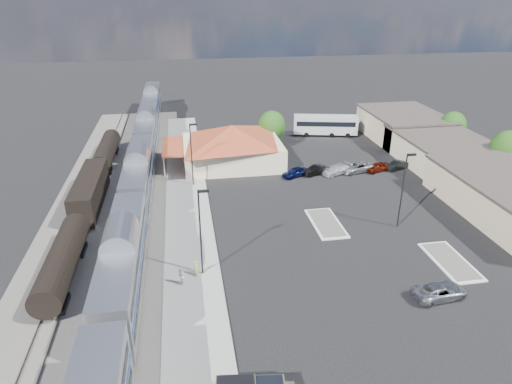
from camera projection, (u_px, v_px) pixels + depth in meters
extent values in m
plane|color=black|center=(297.00, 235.00, 51.44)|extent=(280.00, 280.00, 0.00)
cube|color=#4C4944|center=(113.00, 216.00, 55.45)|extent=(16.00, 100.00, 0.12)
cube|color=gray|center=(188.00, 218.00, 54.99)|extent=(5.50, 92.00, 0.18)
cube|color=silver|center=(124.00, 263.00, 40.68)|extent=(3.00, 20.00, 5.00)
cube|color=black|center=(127.00, 288.00, 41.81)|extent=(2.20, 16.00, 0.60)
cube|color=silver|center=(139.00, 175.00, 59.56)|extent=(3.00, 20.00, 5.00)
cube|color=black|center=(141.00, 195.00, 60.69)|extent=(2.20, 16.00, 0.60)
cube|color=silver|center=(147.00, 130.00, 78.44)|extent=(3.00, 20.00, 5.00)
cube|color=black|center=(149.00, 145.00, 79.57)|extent=(2.20, 16.00, 0.60)
cube|color=silver|center=(152.00, 102.00, 97.32)|extent=(3.00, 20.00, 5.00)
cube|color=black|center=(153.00, 115.00, 98.45)|extent=(2.20, 16.00, 0.60)
cylinder|color=black|center=(62.00, 260.00, 42.92)|extent=(2.80, 14.00, 2.80)
cube|color=black|center=(66.00, 276.00, 43.66)|extent=(2.20, 12.00, 0.60)
cube|color=black|center=(90.00, 190.00, 57.26)|extent=(2.80, 14.00, 3.60)
cube|color=black|center=(92.00, 204.00, 58.04)|extent=(2.20, 12.00, 0.60)
cylinder|color=black|center=(107.00, 150.00, 71.69)|extent=(2.80, 14.00, 2.80)
cube|color=black|center=(108.00, 161.00, 72.43)|extent=(2.20, 12.00, 0.60)
cube|color=#C3B28F|center=(232.00, 152.00, 71.60)|extent=(15.00, 12.00, 3.60)
pyramid|color=#963520|center=(232.00, 133.00, 70.32)|extent=(15.30, 12.24, 2.60)
cube|color=#963520|center=(173.00, 146.00, 69.61)|extent=(3.20, 9.60, 0.25)
cube|color=#C6B28C|center=(444.00, 152.00, 71.01)|extent=(12.00, 18.00, 4.00)
cube|color=#3F3833|center=(446.00, 139.00, 70.13)|extent=(12.40, 18.40, 0.30)
cube|color=#C6B28C|center=(403.00, 126.00, 83.49)|extent=(12.00, 16.00, 4.50)
cube|color=#3F3833|center=(405.00, 113.00, 82.51)|extent=(12.40, 16.40, 0.30)
cube|color=silver|center=(326.00, 223.00, 53.81)|extent=(3.30, 7.50, 0.15)
cube|color=#4C4944|center=(326.00, 223.00, 53.77)|extent=(2.70, 6.90, 0.10)
cube|color=silver|center=(450.00, 262.00, 46.32)|extent=(3.30, 7.50, 0.15)
cube|color=#4C4944|center=(451.00, 261.00, 46.29)|extent=(2.70, 6.90, 0.10)
cylinder|color=black|center=(200.00, 234.00, 42.54)|extent=(0.16, 0.16, 9.00)
cube|color=black|center=(204.00, 191.00, 40.83)|extent=(1.00, 0.25, 0.22)
cylinder|color=black|center=(192.00, 156.00, 62.32)|extent=(0.16, 0.16, 9.00)
cube|color=black|center=(193.00, 124.00, 60.60)|extent=(1.00, 0.25, 0.22)
cylinder|color=black|center=(402.00, 191.00, 51.39)|extent=(0.16, 0.16, 9.00)
cube|color=black|center=(412.00, 155.00, 49.68)|extent=(1.00, 0.25, 0.22)
cylinder|color=#382314|center=(503.00, 167.00, 66.75)|extent=(0.30, 0.30, 2.86)
ellipsoid|color=#184914|center=(507.00, 149.00, 65.60)|extent=(4.94, 4.94, 5.46)
cylinder|color=#382314|center=(450.00, 139.00, 79.40)|extent=(0.30, 0.30, 2.55)
ellipsoid|color=#184914|center=(453.00, 126.00, 78.38)|extent=(4.41, 4.41, 4.87)
cylinder|color=#382314|center=(272.00, 141.00, 78.30)|extent=(0.30, 0.30, 2.73)
ellipsoid|color=#184914|center=(272.00, 126.00, 77.20)|extent=(4.71, 4.71, 5.21)
imported|color=#94989B|center=(440.00, 291.00, 40.78)|extent=(5.32, 2.94, 1.41)
cube|color=white|center=(325.00, 125.00, 85.00)|extent=(12.02, 5.07, 3.33)
cube|color=black|center=(326.00, 122.00, 84.83)|extent=(11.12, 4.90, 0.88)
cylinder|color=black|center=(348.00, 135.00, 84.43)|extent=(0.92, 0.48, 0.88)
cylinder|color=black|center=(346.00, 132.00, 86.52)|extent=(0.92, 0.48, 0.88)
cylinder|color=black|center=(306.00, 135.00, 84.82)|extent=(0.92, 0.48, 0.88)
cylinder|color=black|center=(306.00, 131.00, 86.91)|extent=(0.92, 0.48, 0.88)
imported|color=gold|center=(197.00, 268.00, 43.61)|extent=(0.43, 0.61, 1.61)
imported|color=white|center=(181.00, 276.00, 42.16)|extent=(0.80, 0.97, 1.85)
imported|color=#0C123E|center=(295.00, 172.00, 66.94)|extent=(4.44, 3.14, 1.40)
imported|color=black|center=(316.00, 170.00, 67.69)|extent=(4.44, 2.74, 1.38)
imported|color=silver|center=(337.00, 170.00, 67.90)|extent=(5.21, 3.54, 1.40)
imported|color=#96999E|center=(357.00, 167.00, 68.64)|extent=(5.79, 3.86, 1.48)
imported|color=#67160B|center=(377.00, 167.00, 68.87)|extent=(4.35, 2.92, 1.38)
imported|color=black|center=(396.00, 165.00, 69.64)|extent=(4.15, 2.75, 1.29)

